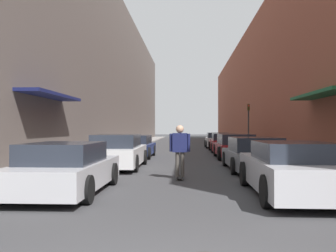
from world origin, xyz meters
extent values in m
plane|color=#38383A|center=(0.00, 25.25, 0.00)|extent=(138.86, 138.86, 0.00)
cube|color=gray|center=(-4.70, 31.56, 0.06)|extent=(1.80, 63.12, 0.12)
cube|color=gray|center=(4.70, 31.56, 0.06)|extent=(1.80, 63.12, 0.12)
cube|color=#564C47|center=(-7.60, 31.56, 6.54)|extent=(4.00, 63.12, 13.09)
cube|color=#141947|center=(-5.20, 11.05, 2.90)|extent=(1.00, 4.80, 0.12)
cube|color=brown|center=(7.60, 31.56, 5.34)|extent=(4.00, 63.12, 10.69)
cube|color=#1E6038|center=(5.20, 11.05, 2.90)|extent=(1.00, 4.80, 0.12)
cube|color=#B7B7BC|center=(-2.87, 5.84, 0.47)|extent=(1.84, 4.42, 0.60)
cube|color=#232833|center=(-2.87, 5.62, 1.02)|extent=(1.62, 2.30, 0.48)
cylinder|color=black|center=(-3.76, 7.21, 0.31)|extent=(0.18, 0.62, 0.62)
cylinder|color=black|center=(-1.97, 7.21, 0.31)|extent=(0.18, 0.62, 0.62)
cylinder|color=black|center=(-3.76, 4.47, 0.31)|extent=(0.18, 0.62, 0.62)
cylinder|color=black|center=(-1.97, 4.47, 0.31)|extent=(0.18, 0.62, 0.62)
cube|color=silver|center=(-2.68, 11.74, 0.52)|extent=(1.96, 4.76, 0.67)
cube|color=#232833|center=(-2.68, 11.50, 1.11)|extent=(1.70, 2.49, 0.51)
cylinder|color=black|center=(-3.60, 13.21, 0.32)|extent=(0.18, 0.65, 0.65)
cylinder|color=black|center=(-1.75, 13.21, 0.32)|extent=(0.18, 0.65, 0.65)
cylinder|color=black|center=(-3.60, 10.27, 0.32)|extent=(0.18, 0.65, 0.65)
cylinder|color=black|center=(-1.75, 10.27, 0.32)|extent=(0.18, 0.65, 0.65)
cube|color=navy|center=(-2.69, 17.16, 0.46)|extent=(1.84, 4.51, 0.57)
cube|color=#232833|center=(-2.69, 16.94, 0.99)|extent=(1.58, 2.36, 0.49)
cylinder|color=black|center=(-3.55, 18.55, 0.32)|extent=(0.18, 0.63, 0.63)
cylinder|color=black|center=(-1.84, 18.55, 0.32)|extent=(0.18, 0.63, 0.63)
cylinder|color=black|center=(-3.55, 15.78, 0.32)|extent=(0.18, 0.63, 0.63)
cylinder|color=black|center=(-1.84, 15.78, 0.32)|extent=(0.18, 0.63, 0.63)
cube|color=#B7B7BC|center=(2.63, 5.75, 0.53)|extent=(1.87, 4.76, 0.69)
cube|color=#232833|center=(2.63, 5.52, 1.08)|extent=(1.63, 2.49, 0.42)
cylinder|color=black|center=(1.74, 7.22, 0.34)|extent=(0.18, 0.68, 0.68)
cylinder|color=black|center=(3.52, 7.22, 0.34)|extent=(0.18, 0.68, 0.68)
cylinder|color=black|center=(1.74, 4.28, 0.34)|extent=(0.18, 0.68, 0.68)
cube|color=gray|center=(2.70, 11.20, 0.46)|extent=(2.01, 4.78, 0.57)
cube|color=#232833|center=(2.70, 10.96, 1.01)|extent=(1.74, 2.50, 0.53)
cylinder|color=black|center=(1.76, 12.67, 0.31)|extent=(0.18, 0.61, 0.61)
cylinder|color=black|center=(3.64, 12.67, 0.31)|extent=(0.18, 0.61, 0.61)
cylinder|color=black|center=(1.76, 9.73, 0.31)|extent=(0.18, 0.61, 0.61)
cylinder|color=black|center=(3.64, 9.73, 0.31)|extent=(0.18, 0.61, 0.61)
cube|color=maroon|center=(2.70, 16.85, 0.49)|extent=(2.05, 4.64, 0.60)
cube|color=#232833|center=(2.70, 16.62, 1.05)|extent=(1.75, 2.43, 0.51)
cylinder|color=black|center=(1.76, 18.27, 0.35)|extent=(0.18, 0.70, 0.70)
cylinder|color=black|center=(3.63, 18.27, 0.35)|extent=(0.18, 0.70, 0.70)
cylinder|color=black|center=(1.76, 15.43, 0.35)|extent=(0.18, 0.70, 0.70)
cylinder|color=black|center=(3.63, 15.43, 0.35)|extent=(0.18, 0.70, 0.70)
cube|color=maroon|center=(2.69, 22.53, 0.50)|extent=(1.93, 4.64, 0.65)
cube|color=#232833|center=(2.69, 22.30, 1.04)|extent=(1.66, 2.42, 0.43)
cylinder|color=black|center=(1.79, 23.96, 0.33)|extent=(0.18, 0.66, 0.66)
cylinder|color=black|center=(3.59, 23.96, 0.33)|extent=(0.18, 0.66, 0.66)
cylinder|color=black|center=(1.79, 21.11, 0.33)|extent=(0.18, 0.66, 0.66)
cylinder|color=black|center=(3.59, 21.11, 0.33)|extent=(0.18, 0.66, 0.66)
cube|color=silver|center=(2.64, 27.86, 0.51)|extent=(1.89, 4.18, 0.68)
cube|color=#232833|center=(2.64, 27.65, 1.05)|extent=(1.65, 2.18, 0.41)
cylinder|color=black|center=(1.73, 29.15, 0.30)|extent=(0.18, 0.61, 0.61)
cylinder|color=black|center=(3.54, 29.15, 0.30)|extent=(0.18, 0.61, 0.61)
cylinder|color=black|center=(1.73, 26.57, 0.30)|extent=(0.18, 0.61, 0.61)
cylinder|color=black|center=(3.54, 26.57, 0.30)|extent=(0.18, 0.61, 0.61)
cube|color=black|center=(-0.09, 8.47, 0.07)|extent=(0.20, 0.78, 0.02)
cylinder|color=beige|center=(-0.16, 8.72, 0.03)|extent=(0.03, 0.06, 0.06)
cylinder|color=beige|center=(-0.01, 8.72, 0.03)|extent=(0.03, 0.06, 0.06)
cylinder|color=beige|center=(-0.16, 8.22, 0.03)|extent=(0.03, 0.06, 0.06)
cylinder|color=beige|center=(-0.01, 8.22, 0.03)|extent=(0.03, 0.06, 0.06)
cylinder|color=#47423D|center=(-0.17, 8.47, 0.47)|extent=(0.12, 0.12, 0.78)
cylinder|color=#47423D|center=(-0.01, 8.47, 0.47)|extent=(0.12, 0.12, 0.78)
cube|color=#191E4C|center=(-0.09, 8.47, 1.16)|extent=(0.47, 0.21, 0.60)
sphere|color=tan|center=(-0.09, 8.47, 1.59)|extent=(0.25, 0.25, 0.25)
cylinder|color=#191E4C|center=(-0.37, 8.47, 1.16)|extent=(0.09, 0.09, 0.57)
cylinder|color=#191E4C|center=(0.19, 8.47, 1.16)|extent=(0.09, 0.09, 0.57)
cylinder|color=#2D2D2D|center=(4.50, 23.50, 1.73)|extent=(0.10, 0.10, 3.21)
cube|color=#332D0F|center=(4.50, 23.50, 3.11)|extent=(0.16, 0.16, 0.45)
sphere|color=red|center=(4.50, 23.41, 3.22)|extent=(0.11, 0.11, 0.11)
camera|label=1|loc=(0.15, -3.35, 1.61)|focal=40.00mm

